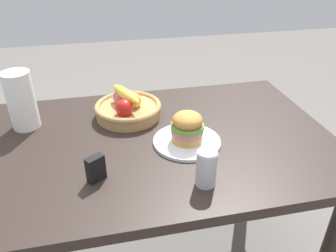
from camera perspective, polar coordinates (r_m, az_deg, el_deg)
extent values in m
cube|color=#2D231E|center=(1.33, -2.00, -2.81)|extent=(1.40, 0.90, 0.04)
cylinder|color=#2D231E|center=(1.88, -23.09, -8.30)|extent=(0.07, 0.07, 0.71)
cylinder|color=#2D231E|center=(2.01, 13.91, -3.96)|extent=(0.07, 0.07, 0.71)
cylinder|color=white|center=(1.29, 3.24, -2.64)|extent=(0.26, 0.26, 0.01)
cylinder|color=tan|center=(1.28, 3.26, -1.85)|extent=(0.12, 0.12, 0.03)
cylinder|color=#C67075|center=(1.26, 3.30, -0.85)|extent=(0.12, 0.12, 0.02)
cylinder|color=olive|center=(1.25, 3.32, -0.07)|extent=(0.13, 0.13, 0.02)
ellipsoid|color=gold|center=(1.24, 3.36, 0.99)|extent=(0.11, 0.11, 0.06)
cylinder|color=silver|center=(1.06, 6.56, -7.25)|extent=(0.07, 0.07, 0.12)
cylinder|color=silver|center=(1.03, 6.76, -4.46)|extent=(0.06, 0.06, 0.00)
cylinder|color=tan|center=(1.47, -6.79, 2.52)|extent=(0.28, 0.28, 0.05)
torus|color=tan|center=(1.46, -6.85, 3.39)|extent=(0.29, 0.29, 0.02)
sphere|color=gold|center=(1.45, -6.00, 4.33)|extent=(0.07, 0.07, 0.07)
sphere|color=#D16066|center=(1.48, -8.07, 4.87)|extent=(0.07, 0.07, 0.07)
sphere|color=red|center=(1.39, -7.46, 3.08)|extent=(0.07, 0.07, 0.07)
ellipsoid|color=yellow|center=(1.43, -7.26, 5.44)|extent=(0.13, 0.21, 0.05)
cylinder|color=white|center=(1.46, -23.81, 4.00)|extent=(0.11, 0.11, 0.24)
cube|color=black|center=(1.11, -12.26, -7.12)|extent=(0.07, 0.06, 0.09)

